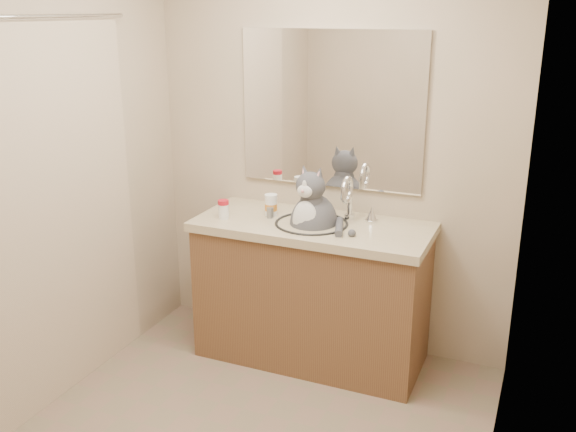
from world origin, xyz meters
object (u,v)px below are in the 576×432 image
Objects in this scene: cat at (313,221)px; pill_bottle_orange at (271,205)px; grey_canister at (270,213)px; pill_bottle_redcap at (224,209)px.

pill_bottle_orange is at bearing 178.27° from cat.
cat is at bearing -0.02° from grey_canister.
pill_bottle_orange is at bearing 35.19° from pill_bottle_redcap.
pill_bottle_redcap reaches higher than grey_canister.
cat reaches higher than pill_bottle_redcap.
pill_bottle_redcap is 0.87× the size of pill_bottle_orange.
pill_bottle_redcap is at bearing -159.60° from cat.
pill_bottle_redcap is 0.27m from grey_canister.
pill_bottle_orange is (-0.28, 0.05, 0.04)m from cat.
cat is 0.52m from pill_bottle_redcap.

